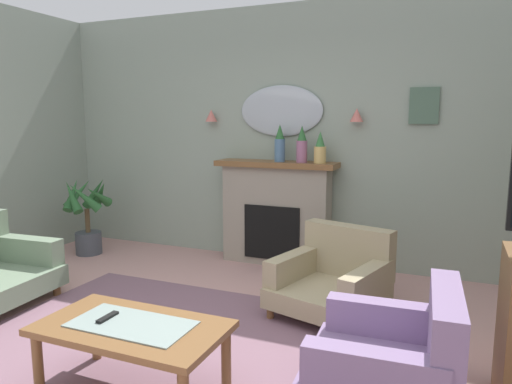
# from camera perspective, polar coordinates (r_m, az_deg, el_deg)

# --- Properties ---
(floor) EXTENTS (6.87, 6.24, 0.10)m
(floor) POSITION_cam_1_polar(r_m,az_deg,el_deg) (3.37, -11.37, -21.01)
(floor) COLOR #C6938E
(floor) RESTS_ON ground
(wall_back) EXTENTS (6.87, 0.10, 2.86)m
(wall_back) POSITION_cam_1_polar(r_m,az_deg,el_deg) (5.34, 4.44, 6.79)
(wall_back) COLOR #93A393
(wall_back) RESTS_ON ground
(patterned_rug) EXTENTS (3.20, 2.40, 0.01)m
(patterned_rug) POSITION_cam_1_polar(r_m,az_deg,el_deg) (3.49, -9.47, -18.81)
(patterned_rug) COLOR #7F5B6B
(patterned_rug) RESTS_ON ground
(fireplace) EXTENTS (1.36, 0.36, 1.16)m
(fireplace) POSITION_cam_1_polar(r_m,az_deg,el_deg) (5.27, 2.43, -2.65)
(fireplace) COLOR gray
(fireplace) RESTS_ON ground
(mantel_vase_right) EXTENTS (0.12, 0.12, 0.41)m
(mantel_vase_right) POSITION_cam_1_polar(r_m,az_deg,el_deg) (5.13, 2.90, 5.81)
(mantel_vase_right) COLOR #4C7093
(mantel_vase_right) RESTS_ON fireplace
(mantel_vase_centre) EXTENTS (0.12, 0.12, 0.39)m
(mantel_vase_centre) POSITION_cam_1_polar(r_m,az_deg,el_deg) (5.05, 5.58, 5.65)
(mantel_vase_centre) COLOR #9E6084
(mantel_vase_centre) RESTS_ON fireplace
(mantel_vase_left) EXTENTS (0.13, 0.13, 0.33)m
(mantel_vase_left) POSITION_cam_1_polar(r_m,az_deg,el_deg) (5.00, 7.78, 5.18)
(mantel_vase_left) COLOR tan
(mantel_vase_left) RESTS_ON fireplace
(wall_mirror) EXTENTS (0.96, 0.06, 0.56)m
(wall_mirror) POSITION_cam_1_polar(r_m,az_deg,el_deg) (5.30, 3.05, 9.80)
(wall_mirror) COLOR #B2BCC6
(wall_sconce_left) EXTENTS (0.14, 0.14, 0.14)m
(wall_sconce_left) POSITION_cam_1_polar(r_m,az_deg,el_deg) (5.60, -5.45, 9.21)
(wall_sconce_left) COLOR #D17066
(wall_sconce_right) EXTENTS (0.14, 0.14, 0.14)m
(wall_sconce_right) POSITION_cam_1_polar(r_m,az_deg,el_deg) (5.03, 12.13, 9.11)
(wall_sconce_right) COLOR #D17066
(framed_picture) EXTENTS (0.28, 0.03, 0.36)m
(framed_picture) POSITION_cam_1_polar(r_m,az_deg,el_deg) (5.01, 19.72, 9.82)
(framed_picture) COLOR #4C6B56
(coffee_table) EXTENTS (1.10, 0.60, 0.45)m
(coffee_table) POSITION_cam_1_polar(r_m,az_deg,el_deg) (2.94, -14.82, -16.27)
(coffee_table) COLOR brown
(coffee_table) RESTS_ON ground
(tv_remote) EXTENTS (0.04, 0.16, 0.02)m
(tv_remote) POSITION_cam_1_polar(r_m,az_deg,el_deg) (3.02, -17.56, -14.33)
(tv_remote) COLOR black
(tv_remote) RESTS_ON coffee_table
(armchair_by_coffee_table) EXTENTS (0.86, 0.86, 0.71)m
(armchair_by_coffee_table) POSITION_cam_1_polar(r_m,az_deg,el_deg) (2.90, 16.66, -18.47)
(armchair_by_coffee_table) COLOR gray
(armchair_by_coffee_table) RESTS_ON ground
(armchair_beside_couch) EXTENTS (0.99, 1.00, 0.71)m
(armchair_beside_couch) POSITION_cam_1_polar(r_m,az_deg,el_deg) (4.05, 9.45, -10.23)
(armchair_beside_couch) COLOR tan
(armchair_beside_couch) RESTS_ON ground
(potted_plant_corner_palm) EXTENTS (0.57, 0.59, 0.93)m
(potted_plant_corner_palm) POSITION_cam_1_polar(r_m,az_deg,el_deg) (6.01, -19.82, -2.49)
(potted_plant_corner_palm) COLOR #474C56
(potted_plant_corner_palm) RESTS_ON ground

